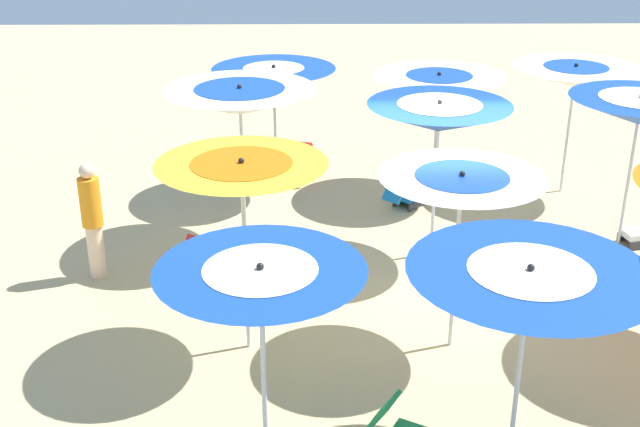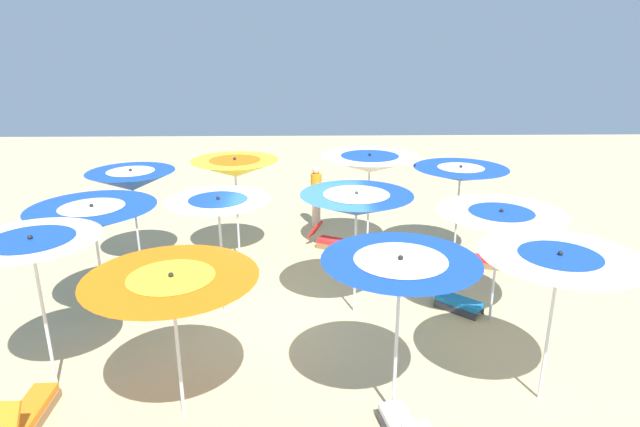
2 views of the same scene
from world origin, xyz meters
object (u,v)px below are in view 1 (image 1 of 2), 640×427
Objects in this scene: lounger_1 at (215,251)px; lounger_4 at (298,168)px; beach_umbrella_3 at (575,76)px; beach_umbrella_8 at (261,290)px; beach_umbrella_10 at (240,101)px; beach_umbrella_4 at (528,290)px; beach_ball at (250,154)px; beach_umbrella_6 at (439,117)px; beachgoer_0 at (92,219)px; beach_umbrella_9 at (242,178)px; beach_umbrella_11 at (274,77)px; lounger_0 at (413,192)px; beach_umbrella_5 at (461,189)px; beach_umbrella_7 at (439,84)px; beach_umbrella_2 at (640,110)px.

lounger_4 is at bearing 8.70° from lounger_1.
beach_umbrella_3 is 8.86m from beach_umbrella_8.
beach_umbrella_10 reaches higher than lounger_4.
beach_umbrella_4 reaches higher than beach_ball.
beach_umbrella_6 is (-2.71, -2.52, 0.06)m from beach_umbrella_3.
beach_umbrella_4 is 1.30× the size of beachgoer_0.
beachgoer_0 is (-2.85, -3.88, 0.71)m from lounger_4.
beach_umbrella_8 is 0.92× the size of beach_umbrella_10.
lounger_4 is 4.74× the size of beach_ball.
beach_umbrella_8 is 8.23m from lounger_4.
beach_ball is (-3.18, 8.96, -1.88)m from beach_umbrella_4.
beach_umbrella_4 reaches higher than lounger_4.
beach_umbrella_10 reaches higher than beach_umbrella_9.
beach_umbrella_10 is at bearing -101.71° from beach_umbrella_11.
beachgoer_0 reaches higher than lounger_0.
beach_umbrella_5 reaches higher than beach_ball.
beach_umbrella_7 reaches higher than lounger_1.
beach_ball is at bearing 109.72° from beach_umbrella_11.
beach_umbrella_6 is 2.93m from beach_umbrella_10.
beachgoer_0 reaches higher than beach_ball.
beach_umbrella_3 is 5.19m from lounger_4.
beach_umbrella_9 is (-0.33, 2.26, 0.19)m from beach_umbrella_8.
beach_umbrella_9 is 1.99× the size of lounger_1.
beach_umbrella_6 is 0.97× the size of beach_umbrella_10.
beach_umbrella_11 is 1.33× the size of beachgoer_0.
beach_umbrella_2 is at bearing 43.98° from beach_umbrella_8.
beach_umbrella_6 is 0.98× the size of beach_umbrella_9.
lounger_0 is at bearing 91.76° from beach_umbrella_6.
beach_umbrella_8 is at bearing -109.99° from beach_umbrella_7.
beach_umbrella_7 reaches higher than lounger_4.
beach_umbrella_5 is 4.33m from lounger_1.
beach_umbrella_6 reaches higher than lounger_1.
beach_umbrella_3 is at bearing 97.30° from beach_umbrella_2.
beachgoer_0 is at bearing -173.06° from beach_umbrella_2.
beach_umbrella_4 is 2.23m from beach_umbrella_5.
lounger_1 is at bearing -175.49° from beach_umbrella_6.
beach_umbrella_5 is at bearing -48.07° from beach_umbrella_10.
beach_ball is at bearing -118.29° from lounger_4.
beach_umbrella_11 is at bearing 11.87° from lounger_1.
beach_umbrella_9 is 1.43× the size of beachgoer_0.
beach_umbrella_4 reaches higher than lounger_0.
beach_umbrella_5 is at bearing -95.46° from beach_umbrella_7.
lounger_1 is (-5.98, -2.78, -1.92)m from beach_umbrella_3.
beach_umbrella_9 is (-2.75, 2.20, 0.24)m from beach_umbrella_4.
beach_umbrella_11 is at bearing -70.28° from beach_ball.
beachgoer_0 is at bearing 160.67° from lounger_0.
beach_ball is (-0.17, 3.67, -2.15)m from beach_umbrella_10.
beach_umbrella_2 is 1.00× the size of beach_umbrella_6.
beach_umbrella_10 is (-5.58, -1.97, 0.15)m from beach_umbrella_3.
beach_umbrella_5 is 1.85× the size of lounger_1.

